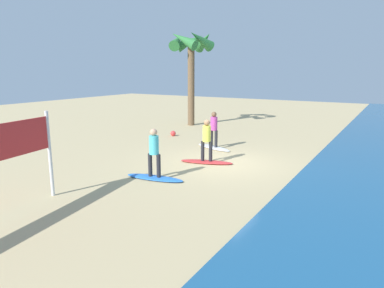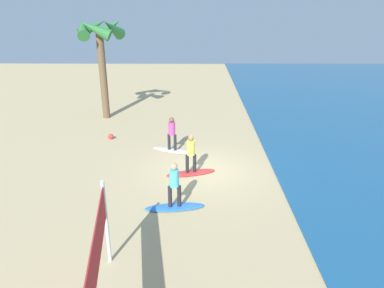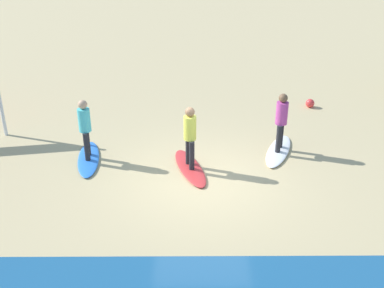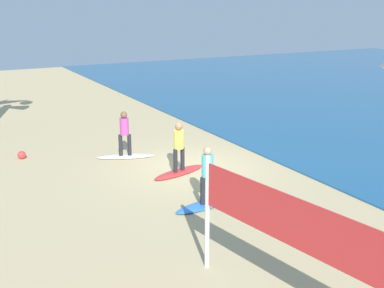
{
  "view_description": "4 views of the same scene",
  "coord_description": "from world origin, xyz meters",
  "px_view_note": "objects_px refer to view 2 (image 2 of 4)",
  "views": [
    {
      "loc": [
        12.22,
        5.83,
        3.63
      ],
      "look_at": [
        1.18,
        -0.7,
        0.91
      ],
      "focal_mm": 32.95,
      "sensor_mm": 36.0,
      "label": 1
    },
    {
      "loc": [
        13.84,
        -0.29,
        6.63
      ],
      "look_at": [
        -0.45,
        -0.51,
        1.06
      ],
      "focal_mm": 33.31,
      "sensor_mm": 36.0,
      "label": 2
    },
    {
      "loc": [
        0.32,
        10.18,
        6.0
      ],
      "look_at": [
        0.26,
        -0.5,
        0.75
      ],
      "focal_mm": 44.02,
      "sensor_mm": 36.0,
      "label": 3
    },
    {
      "loc": [
        13.68,
        -7.29,
        5.4
      ],
      "look_at": [
        0.82,
        -0.33,
        1.12
      ],
      "focal_mm": 44.64,
      "sensor_mm": 36.0,
      "label": 4
    }
  ],
  "objects_px": {
    "surfer_white": "(172,131)",
    "surfboard_blue": "(175,207)",
    "surfboard_red": "(191,173)",
    "surfer_blue": "(174,182)",
    "surfboard_white": "(172,150)",
    "surfer_red": "(191,151)",
    "beach_ball": "(111,136)",
    "palm_tree": "(100,37)"
  },
  "relations": [
    {
      "from": "surfer_red",
      "to": "palm_tree",
      "type": "height_order",
      "value": "palm_tree"
    },
    {
      "from": "surfer_blue",
      "to": "beach_ball",
      "type": "bearing_deg",
      "value": -150.93
    },
    {
      "from": "surfer_red",
      "to": "palm_tree",
      "type": "distance_m",
      "value": 10.46
    },
    {
      "from": "surfer_blue",
      "to": "surfer_red",
      "type": "bearing_deg",
      "value": 169.37
    },
    {
      "from": "surfboard_white",
      "to": "surfer_red",
      "type": "distance_m",
      "value": 2.83
    },
    {
      "from": "surfer_white",
      "to": "palm_tree",
      "type": "xyz_separation_m",
      "value": [
        -5.55,
        -4.53,
        3.87
      ]
    },
    {
      "from": "surfer_white",
      "to": "surfer_red",
      "type": "xyz_separation_m",
      "value": [
        2.47,
        0.95,
        0.0
      ]
    },
    {
      "from": "surfboard_white",
      "to": "surfer_blue",
      "type": "bearing_deg",
      "value": -64.54
    },
    {
      "from": "surfer_blue",
      "to": "surfer_white",
      "type": "bearing_deg",
      "value": -175.18
    },
    {
      "from": "surfer_white",
      "to": "surfboard_red",
      "type": "xyz_separation_m",
      "value": [
        2.47,
        0.95,
        -0.99
      ]
    },
    {
      "from": "surfboard_white",
      "to": "surfboard_blue",
      "type": "xyz_separation_m",
      "value": [
        5.22,
        0.44,
        0.0
      ]
    },
    {
      "from": "surfboard_red",
      "to": "surfer_red",
      "type": "distance_m",
      "value": 0.99
    },
    {
      "from": "surfboard_white",
      "to": "surfboard_red",
      "type": "relative_size",
      "value": 1.0
    },
    {
      "from": "surfboard_white",
      "to": "surfboard_blue",
      "type": "bearing_deg",
      "value": -64.54
    },
    {
      "from": "palm_tree",
      "to": "beach_ball",
      "type": "xyz_separation_m",
      "value": [
        3.9,
        1.15,
        -4.75
      ]
    },
    {
      "from": "surfboard_red",
      "to": "surfboard_blue",
      "type": "distance_m",
      "value": 2.79
    },
    {
      "from": "beach_ball",
      "to": "surfboard_red",
      "type": "bearing_deg",
      "value": 46.39
    },
    {
      "from": "beach_ball",
      "to": "palm_tree",
      "type": "bearing_deg",
      "value": -163.53
    },
    {
      "from": "surfer_blue",
      "to": "surfboard_blue",
      "type": "bearing_deg",
      "value": 0.0
    },
    {
      "from": "surfboard_blue",
      "to": "beach_ball",
      "type": "xyz_separation_m",
      "value": [
        -6.87,
        -3.82,
        0.1
      ]
    },
    {
      "from": "surfboard_white",
      "to": "surfer_white",
      "type": "bearing_deg",
      "value": -42.8
    },
    {
      "from": "surfer_red",
      "to": "surfboard_blue",
      "type": "height_order",
      "value": "surfer_red"
    },
    {
      "from": "surfer_white",
      "to": "surfboard_blue",
      "type": "xyz_separation_m",
      "value": [
        5.22,
        0.44,
        -0.99
      ]
    },
    {
      "from": "surfboard_white",
      "to": "palm_tree",
      "type": "distance_m",
      "value": 8.66
    },
    {
      "from": "surfboard_red",
      "to": "surfer_blue",
      "type": "distance_m",
      "value": 2.96
    },
    {
      "from": "surfboard_white",
      "to": "beach_ball",
      "type": "xyz_separation_m",
      "value": [
        -1.65,
        -3.38,
        0.1
      ]
    },
    {
      "from": "beach_ball",
      "to": "surfer_white",
      "type": "bearing_deg",
      "value": 63.9
    },
    {
      "from": "surfboard_red",
      "to": "beach_ball",
      "type": "bearing_deg",
      "value": 120.16
    },
    {
      "from": "surfer_red",
      "to": "surfboard_white",
      "type": "bearing_deg",
      "value": -158.89
    },
    {
      "from": "surfboard_white",
      "to": "surfer_blue",
      "type": "height_order",
      "value": "surfer_blue"
    },
    {
      "from": "surfer_red",
      "to": "beach_ball",
      "type": "height_order",
      "value": "surfer_red"
    },
    {
      "from": "surfer_red",
      "to": "surfer_blue",
      "type": "height_order",
      "value": "same"
    },
    {
      "from": "surfer_red",
      "to": "palm_tree",
      "type": "xyz_separation_m",
      "value": [
        -8.02,
        -5.49,
        3.87
      ]
    },
    {
      "from": "surfboard_white",
      "to": "surfer_white",
      "type": "relative_size",
      "value": 1.28
    },
    {
      "from": "surfboard_blue",
      "to": "surfer_blue",
      "type": "height_order",
      "value": "surfer_blue"
    },
    {
      "from": "surfboard_white",
      "to": "surfer_red",
      "type": "bearing_deg",
      "value": -48.25
    },
    {
      "from": "surfer_red",
      "to": "surfer_blue",
      "type": "bearing_deg",
      "value": -10.63
    },
    {
      "from": "surfer_white",
      "to": "surfboard_blue",
      "type": "distance_m",
      "value": 5.33
    },
    {
      "from": "palm_tree",
      "to": "surfer_red",
      "type": "bearing_deg",
      "value": 34.36
    },
    {
      "from": "surfboard_white",
      "to": "surfboard_red",
      "type": "bearing_deg",
      "value": -48.25
    },
    {
      "from": "surfer_white",
      "to": "surfer_blue",
      "type": "relative_size",
      "value": 1.0
    },
    {
      "from": "surfer_blue",
      "to": "beach_ball",
      "type": "xyz_separation_m",
      "value": [
        -6.87,
        -3.82,
        -0.89
      ]
    }
  ]
}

